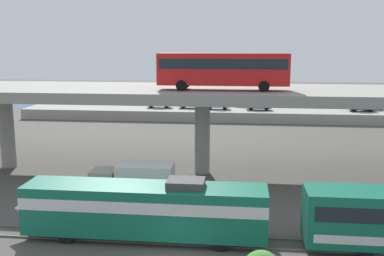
% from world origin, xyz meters
% --- Properties ---
extents(rail_strip_near, '(110.00, 0.12, 0.12)m').
position_xyz_m(rail_strip_near, '(0.00, 3.23, 0.06)').
color(rail_strip_near, '#59544C').
rests_on(rail_strip_near, ground_plane).
extents(rail_strip_far, '(110.00, 0.12, 0.12)m').
position_xyz_m(rail_strip_far, '(0.00, 4.77, 0.06)').
color(rail_strip_far, '#59544C').
rests_on(rail_strip_far, ground_plane).
extents(train_locomotive, '(17.03, 3.04, 4.18)m').
position_xyz_m(train_locomotive, '(-3.16, 4.00, 2.19)').
color(train_locomotive, '#14664C').
rests_on(train_locomotive, ground_plane).
extents(highway_overpass, '(96.00, 11.73, 8.49)m').
position_xyz_m(highway_overpass, '(-0.00, 20.00, 7.69)').
color(highway_overpass, gray).
rests_on(highway_overpass, ground_plane).
extents(transit_bus_on_overpass, '(12.00, 2.68, 3.40)m').
position_xyz_m(transit_bus_on_overpass, '(2.05, 18.33, 10.55)').
color(transit_bus_on_overpass, red).
rests_on(transit_bus_on_overpass, highway_overpass).
extents(service_truck_west, '(6.80, 2.46, 3.04)m').
position_xyz_m(service_truck_west, '(-4.84, 11.52, 1.64)').
color(service_truck_west, '#9E998C').
rests_on(service_truck_west, ground_plane).
extents(pier_parking_lot, '(67.38, 12.14, 1.68)m').
position_xyz_m(pier_parking_lot, '(0.00, 55.00, 0.84)').
color(pier_parking_lot, gray).
rests_on(pier_parking_lot, ground_plane).
extents(parked_car_0, '(4.41, 1.88, 1.50)m').
position_xyz_m(parked_car_0, '(4.68, 56.65, 2.45)').
color(parked_car_0, maroon).
rests_on(parked_car_0, pier_parking_lot).
extents(parked_car_1, '(4.41, 1.83, 1.50)m').
position_xyz_m(parked_car_1, '(-4.83, 53.50, 2.45)').
color(parked_car_1, '#515459').
rests_on(parked_car_1, pier_parking_lot).
extents(parked_car_2, '(4.08, 1.95, 1.50)m').
position_xyz_m(parked_car_2, '(25.67, 55.41, 2.45)').
color(parked_car_2, '#B7B7BC').
rests_on(parked_car_2, pier_parking_lot).
extents(parked_car_3, '(4.09, 1.86, 1.50)m').
position_xyz_m(parked_car_3, '(-0.26, 52.59, 2.45)').
color(parked_car_3, silver).
rests_on(parked_car_3, pier_parking_lot).
extents(parked_car_4, '(4.35, 1.89, 1.50)m').
position_xyz_m(parked_car_4, '(-10.51, 53.38, 2.45)').
color(parked_car_4, silver).
rests_on(parked_car_4, pier_parking_lot).
extents(parked_car_5, '(4.14, 1.94, 1.50)m').
position_xyz_m(parked_car_5, '(6.58, 52.56, 2.45)').
color(parked_car_5, '#515459').
rests_on(parked_car_5, pier_parking_lot).
extents(parked_car_6, '(4.08, 1.91, 1.50)m').
position_xyz_m(parked_car_6, '(23.41, 52.98, 2.45)').
color(parked_car_6, black).
rests_on(parked_car_6, pier_parking_lot).
extents(harbor_water, '(140.00, 36.00, 0.01)m').
position_xyz_m(harbor_water, '(0.00, 78.00, 0.00)').
color(harbor_water, '#385B7A').
rests_on(harbor_water, ground_plane).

